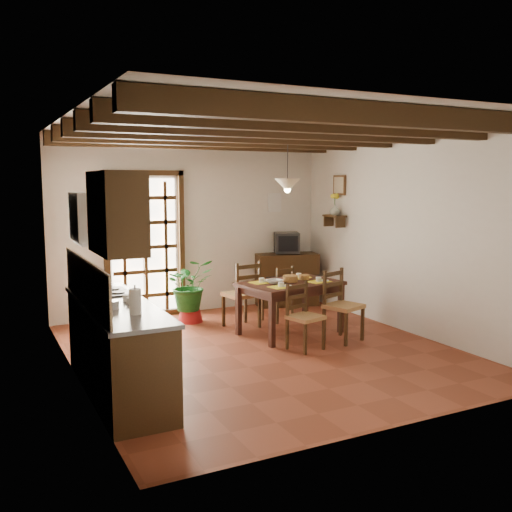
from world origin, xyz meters
TOP-DOWN VIEW (x-y plane):
  - ground_plane at (0.00, 0.00)m, footprint 5.00×5.00m
  - room_shell at (0.00, 0.00)m, footprint 4.52×5.02m
  - ceiling_beams at (0.00, 0.00)m, footprint 4.50×4.34m
  - french_door at (-0.80, 2.45)m, footprint 1.26×0.11m
  - kitchen_counter at (-1.96, -0.60)m, footprint 0.64×2.25m
  - upper_cabinet at (-2.08, -1.30)m, footprint 0.35×0.80m
  - range_hood at (-2.05, -0.05)m, footprint 0.38×0.60m
  - counter_items at (-1.95, -0.51)m, footprint 0.50×1.43m
  - dining_table at (0.72, 0.57)m, footprint 1.47×1.08m
  - chair_near_left at (0.50, -0.17)m, footprint 0.47×0.46m
  - chair_near_right at (1.16, -0.05)m, footprint 0.55×0.54m
  - chair_far_left at (0.27, 1.19)m, footprint 0.51×0.49m
  - chair_far_right at (0.93, 1.30)m, footprint 0.48×0.47m
  - table_setting at (0.72, 0.57)m, footprint 0.98×0.65m
  - table_bowl at (0.47, 0.57)m, footprint 0.25×0.25m
  - sideboard at (1.60, 2.23)m, footprint 1.13×0.71m
  - crt_tv at (1.60, 2.22)m, footprint 0.51×0.50m
  - fuse_box at (1.50, 2.48)m, footprint 0.25×0.03m
  - plant_pot at (-0.30, 1.83)m, footprint 0.38×0.38m
  - potted_plant at (-0.30, 1.83)m, footprint 1.94×1.70m
  - wall_shelf at (2.14, 1.60)m, footprint 0.20×0.42m
  - shelf_vase at (2.14, 1.60)m, footprint 0.15×0.15m
  - shelf_flowers at (2.14, 1.60)m, footprint 0.14×0.14m
  - framed_picture at (2.22, 1.60)m, footprint 0.03×0.32m
  - pendant_lamp at (0.72, 0.67)m, footprint 0.36×0.36m

SIDE VIEW (x-z plane):
  - ground_plane at x=0.00m, z-range 0.00..0.00m
  - plant_pot at x=-0.30m, z-range -0.01..0.23m
  - chair_near_left at x=0.50m, z-range -0.16..0.68m
  - chair_far_right at x=0.93m, z-range -0.16..0.69m
  - chair_near_right at x=1.16m, z-range -0.18..0.77m
  - chair_far_left at x=0.27m, z-range -0.18..0.80m
  - sideboard at x=1.60m, z-range 0.00..0.89m
  - kitchen_counter at x=-1.96m, z-range -0.22..1.16m
  - potted_plant at x=-0.30m, z-range -0.45..1.59m
  - dining_table at x=0.72m, z-range 0.27..1.00m
  - table_setting at x=0.72m, z-range 0.69..0.78m
  - table_bowl at x=0.47m, z-range 0.73..0.78m
  - counter_items at x=-1.95m, z-range 0.83..1.08m
  - crt_tv at x=1.60m, z-range 0.90..1.25m
  - french_door at x=-0.80m, z-range 0.02..2.34m
  - wall_shelf at x=2.14m, z-range 1.41..1.61m
  - shelf_vase at x=2.14m, z-range 1.57..1.73m
  - range_hood at x=-2.05m, z-range 1.46..2.00m
  - fuse_box at x=1.50m, z-range 1.59..1.91m
  - room_shell at x=0.00m, z-range 0.41..3.22m
  - upper_cabinet at x=-2.08m, z-range 1.50..2.20m
  - shelf_flowers at x=2.14m, z-range 1.68..2.04m
  - framed_picture at x=2.22m, z-range 1.89..2.21m
  - pendant_lamp at x=0.72m, z-range 1.66..2.50m
  - ceiling_beams at x=0.00m, z-range 2.59..2.79m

